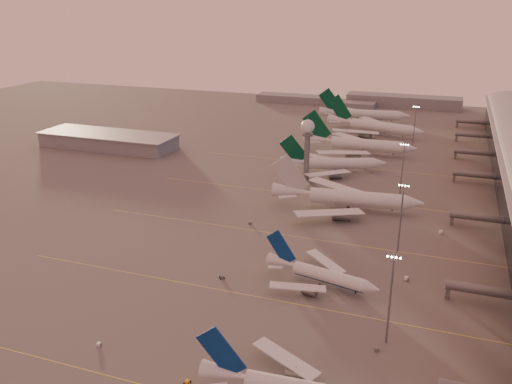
% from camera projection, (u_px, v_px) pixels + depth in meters
% --- Properties ---
extents(ground, '(700.00, 700.00, 0.00)m').
position_uv_depth(ground, '(181.00, 302.00, 155.99)').
color(ground, '#5E5B5B').
rests_on(ground, ground).
extents(taxiway_markings, '(180.00, 185.25, 0.02)m').
position_uv_depth(taxiway_markings, '(327.00, 240.00, 195.93)').
color(taxiway_markings, '#E6D151').
rests_on(taxiway_markings, ground).
extents(hangar, '(82.00, 27.00, 8.50)m').
position_uv_depth(hangar, '(108.00, 140.00, 317.05)').
color(hangar, slate).
rests_on(hangar, ground).
extents(radar_tower, '(6.40, 6.40, 31.10)m').
position_uv_depth(radar_tower, '(307.00, 138.00, 253.59)').
color(radar_tower, slate).
rests_on(radar_tower, ground).
extents(mast_a, '(3.60, 0.56, 25.00)m').
position_uv_depth(mast_a, '(390.00, 295.00, 132.74)').
color(mast_a, slate).
rests_on(mast_a, ground).
extents(mast_b, '(3.60, 0.56, 25.00)m').
position_uv_depth(mast_b, '(401.00, 215.00, 182.40)').
color(mast_b, slate).
rests_on(mast_b, ground).
extents(mast_c, '(3.60, 0.56, 25.00)m').
position_uv_depth(mast_c, '(402.00, 168.00, 232.70)').
color(mast_c, slate).
rests_on(mast_c, ground).
extents(mast_d, '(3.60, 0.56, 25.00)m').
position_uv_depth(mast_d, '(415.00, 125.00, 313.03)').
color(mast_d, slate).
rests_on(mast_d, ground).
extents(distant_horizon, '(165.00, 37.50, 9.00)m').
position_uv_depth(distant_horizon, '(368.00, 101.00, 441.72)').
color(distant_horizon, slate).
rests_on(distant_horizon, ground).
extents(narrowbody_mid, '(37.38, 29.53, 14.77)m').
position_uv_depth(narrowbody_mid, '(321.00, 276.00, 164.09)').
color(narrowbody_mid, silver).
rests_on(narrowbody_mid, ground).
extents(widebody_white, '(62.63, 49.96, 22.05)m').
position_uv_depth(widebody_white, '(347.00, 201.00, 222.88)').
color(widebody_white, silver).
rests_on(widebody_white, ground).
extents(greentail_a, '(51.57, 40.93, 19.56)m').
position_uv_depth(greentail_a, '(334.00, 166.00, 271.55)').
color(greentail_a, silver).
rests_on(greentail_a, ground).
extents(greentail_b, '(64.55, 52.17, 23.46)m').
position_uv_depth(greentail_b, '(359.00, 147.00, 303.47)').
color(greentail_b, silver).
rests_on(greentail_b, ground).
extents(greentail_c, '(63.85, 50.95, 23.62)m').
position_uv_depth(greentail_c, '(374.00, 128.00, 346.77)').
color(greentail_c, silver).
rests_on(greentail_c, ground).
extents(greentail_d, '(64.04, 51.44, 23.31)m').
position_uv_depth(greentail_d, '(364.00, 116.00, 382.58)').
color(greentail_d, silver).
rests_on(greentail_d, ground).
extents(gsv_truck_a, '(5.13, 2.87, 1.96)m').
position_uv_depth(gsv_truck_a, '(100.00, 343.00, 135.61)').
color(gsv_truck_a, silver).
rests_on(gsv_truck_a, ground).
extents(gsv_tug_near, '(1.98, 3.16, 0.88)m').
position_uv_depth(gsv_tug_near, '(187.00, 382.00, 122.44)').
color(gsv_tug_near, orange).
rests_on(gsv_tug_near, ground).
extents(gsv_catering_a, '(5.10, 3.69, 3.83)m').
position_uv_depth(gsv_catering_a, '(378.00, 344.00, 133.43)').
color(gsv_catering_a, '#5B5E61').
rests_on(gsv_catering_a, ground).
extents(gsv_tug_mid, '(3.60, 3.77, 0.94)m').
position_uv_depth(gsv_tug_mid, '(222.00, 277.00, 168.71)').
color(gsv_tug_mid, '#5B5E61').
rests_on(gsv_tug_mid, ground).
extents(gsv_truck_b, '(6.43, 3.88, 2.45)m').
position_uv_depth(gsv_truck_b, '(408.00, 277.00, 167.13)').
color(gsv_truck_b, silver).
rests_on(gsv_truck_b, ground).
extents(gsv_truck_c, '(4.30, 5.19, 2.04)m').
position_uv_depth(gsv_truck_c, '(251.00, 222.00, 209.34)').
color(gsv_truck_c, '#5B5E61').
rests_on(gsv_truck_c, ground).
extents(gsv_catering_b, '(5.79, 3.32, 4.48)m').
position_uv_depth(gsv_catering_b, '(442.00, 228.00, 200.67)').
color(gsv_catering_b, silver).
rests_on(gsv_catering_b, ground).
extents(gsv_tug_far, '(3.35, 3.80, 0.93)m').
position_uv_depth(gsv_tug_far, '(320.00, 189.00, 246.75)').
color(gsv_tug_far, silver).
rests_on(gsv_tug_far, ground).
extents(gsv_truck_d, '(3.19, 5.31, 2.02)m').
position_uv_depth(gsv_truck_d, '(286.00, 169.00, 273.66)').
color(gsv_truck_d, silver).
rests_on(gsv_truck_d, ground).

